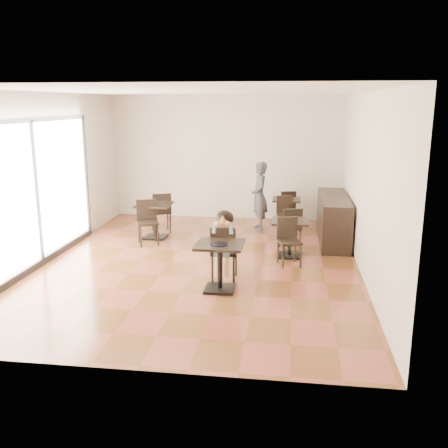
% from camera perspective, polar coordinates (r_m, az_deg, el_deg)
% --- Properties ---
extents(floor, '(6.00, 8.00, 0.01)m').
position_cam_1_polar(floor, '(9.64, -2.80, -4.48)').
color(floor, brown).
rests_on(floor, ground).
extents(ceiling, '(6.00, 8.00, 0.01)m').
position_cam_1_polar(ceiling, '(9.16, -3.04, 14.91)').
color(ceiling, white).
rests_on(ceiling, floor).
extents(wall_back, '(6.00, 0.01, 3.20)m').
position_cam_1_polar(wall_back, '(13.18, 0.31, 7.58)').
color(wall_back, beige).
rests_on(wall_back, floor).
extents(wall_front, '(6.00, 0.01, 3.20)m').
position_cam_1_polar(wall_front, '(5.46, -10.65, -1.41)').
color(wall_front, beige).
rests_on(wall_front, floor).
extents(wall_left, '(0.01, 8.00, 3.20)m').
position_cam_1_polar(wall_left, '(10.25, -19.70, 5.03)').
color(wall_left, beige).
rests_on(wall_left, floor).
extents(wall_right, '(0.01, 8.00, 3.20)m').
position_cam_1_polar(wall_right, '(9.20, 15.84, 4.41)').
color(wall_right, beige).
rests_on(wall_right, floor).
extents(storefront_window, '(0.04, 4.50, 2.60)m').
position_cam_1_polar(storefront_window, '(9.83, -20.77, 3.42)').
color(storefront_window, white).
rests_on(storefront_window, floor).
extents(child_table, '(0.76, 0.76, 0.80)m').
position_cam_1_polar(child_table, '(8.15, -0.48, -4.92)').
color(child_table, black).
rests_on(child_table, floor).
extents(child_chair, '(0.43, 0.43, 0.97)m').
position_cam_1_polar(child_chair, '(8.64, 0.04, -3.26)').
color(child_chair, black).
rests_on(child_chair, floor).
extents(child, '(0.43, 0.61, 1.22)m').
position_cam_1_polar(child, '(8.61, 0.05, -2.46)').
color(child, slate).
rests_on(child, child_chair).
extents(plate, '(0.27, 0.27, 0.02)m').
position_cam_1_polar(plate, '(7.93, -0.59, -2.34)').
color(plate, black).
rests_on(plate, child_table).
extents(pizza_slice, '(0.28, 0.22, 0.07)m').
position_cam_1_polar(pizza_slice, '(8.31, -0.13, 0.13)').
color(pizza_slice, tan).
rests_on(pizza_slice, child).
extents(adult_patron, '(0.53, 0.68, 1.64)m').
position_cam_1_polar(adult_patron, '(12.03, 4.07, 3.21)').
color(adult_patron, '#3E3E43').
rests_on(adult_patron, floor).
extents(cafe_table_mid, '(0.89, 0.89, 0.75)m').
position_cam_1_polar(cafe_table_mid, '(10.01, 7.51, -1.65)').
color(cafe_table_mid, black).
rests_on(cafe_table_mid, floor).
extents(cafe_table_left, '(0.99, 0.99, 0.80)m').
position_cam_1_polar(cafe_table_left, '(11.40, -7.90, 0.36)').
color(cafe_table_left, black).
rests_on(cafe_table_left, floor).
extents(cafe_table_back, '(0.82, 0.82, 0.72)m').
position_cam_1_polar(cafe_table_back, '(12.40, 7.13, 1.26)').
color(cafe_table_back, black).
rests_on(cafe_table_back, floor).
extents(chair_mid_a, '(0.51, 0.51, 0.90)m').
position_cam_1_polar(chair_mid_a, '(10.53, 7.55, -0.47)').
color(chair_mid_a, black).
rests_on(chair_mid_a, floor).
extents(chair_mid_b, '(0.51, 0.51, 0.90)m').
position_cam_1_polar(chair_mid_b, '(9.46, 7.50, -2.08)').
color(chair_mid_b, black).
rests_on(chair_mid_b, floor).
extents(chair_left_a, '(0.57, 0.57, 0.96)m').
position_cam_1_polar(chair_left_a, '(11.90, -7.21, 1.34)').
color(chair_left_a, black).
rests_on(chair_left_a, floor).
extents(chair_left_b, '(0.57, 0.57, 0.96)m').
position_cam_1_polar(chair_left_b, '(10.87, -8.69, 0.11)').
color(chair_left_b, black).
rests_on(chair_left_b, floor).
extents(chair_back_a, '(0.47, 0.47, 0.86)m').
position_cam_1_polar(chair_back_a, '(12.76, 7.16, 1.95)').
color(chair_back_a, black).
rests_on(chair_back_a, floor).
extents(chair_back_b, '(0.47, 0.47, 0.86)m').
position_cam_1_polar(chair_back_b, '(11.84, 7.10, 1.04)').
color(chair_back_b, black).
rests_on(chair_back_b, floor).
extents(service_counter, '(0.60, 2.40, 1.00)m').
position_cam_1_polar(service_counter, '(11.32, 12.38, 0.59)').
color(service_counter, black).
rests_on(service_counter, floor).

